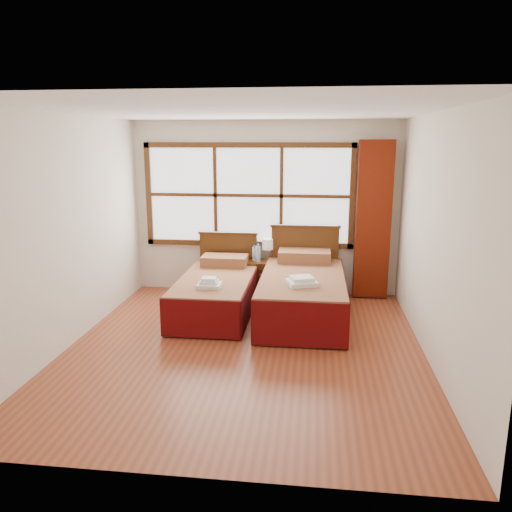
# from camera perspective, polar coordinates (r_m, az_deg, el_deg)

# --- Properties ---
(floor) EXTENTS (4.50, 4.50, 0.00)m
(floor) POSITION_cam_1_polar(r_m,az_deg,el_deg) (5.76, -1.32, -10.50)
(floor) COLOR brown
(floor) RESTS_ON ground
(ceiling) EXTENTS (4.50, 4.50, 0.00)m
(ceiling) POSITION_cam_1_polar(r_m,az_deg,el_deg) (5.29, -1.47, 16.27)
(ceiling) COLOR white
(ceiling) RESTS_ON wall_back
(wall_back) EXTENTS (4.00, 0.00, 4.00)m
(wall_back) POSITION_cam_1_polar(r_m,az_deg,el_deg) (7.58, 1.04, 5.45)
(wall_back) COLOR silver
(wall_back) RESTS_ON floor
(wall_left) EXTENTS (0.00, 4.50, 4.50)m
(wall_left) POSITION_cam_1_polar(r_m,az_deg,el_deg) (5.99, -20.69, 2.57)
(wall_left) COLOR silver
(wall_left) RESTS_ON floor
(wall_right) EXTENTS (0.00, 4.50, 4.50)m
(wall_right) POSITION_cam_1_polar(r_m,az_deg,el_deg) (5.47, 19.85, 1.70)
(wall_right) COLOR silver
(wall_right) RESTS_ON floor
(window) EXTENTS (3.16, 0.06, 1.56)m
(window) POSITION_cam_1_polar(r_m,az_deg,el_deg) (7.55, -0.89, 6.95)
(window) COLOR white
(window) RESTS_ON wall_back
(curtain) EXTENTS (0.50, 0.16, 2.30)m
(curtain) POSITION_cam_1_polar(r_m,az_deg,el_deg) (7.47, 13.25, 3.98)
(curtain) COLOR maroon
(curtain) RESTS_ON wall_back
(bed_left) EXTENTS (0.98, 2.00, 0.95)m
(bed_left) POSITION_cam_1_polar(r_m,az_deg,el_deg) (6.86, -4.48, -4.06)
(bed_left) COLOR #43230E
(bed_left) RESTS_ON floor
(bed_right) EXTENTS (1.11, 2.14, 1.08)m
(bed_right) POSITION_cam_1_polar(r_m,az_deg,el_deg) (6.72, 5.34, -4.09)
(bed_right) COLOR #43230E
(bed_right) RESTS_ON floor
(nightstand) EXTENTS (0.41, 0.41, 0.54)m
(nightstand) POSITION_cam_1_polar(r_m,az_deg,el_deg) (7.54, 0.65, -2.57)
(nightstand) COLOR #4C2A10
(nightstand) RESTS_ON floor
(towels_left) EXTENTS (0.30, 0.26, 0.12)m
(towels_left) POSITION_cam_1_polar(r_m,az_deg,el_deg) (6.30, -5.36, -3.12)
(towels_left) COLOR white
(towels_left) RESTS_ON bed_left
(towels_right) EXTENTS (0.43, 0.40, 0.10)m
(towels_right) POSITION_cam_1_polar(r_m,az_deg,el_deg) (6.14, 5.28, -2.90)
(towels_right) COLOR white
(towels_right) RESTS_ON bed_right
(lamp) EXTENTS (0.16, 0.16, 0.32)m
(lamp) POSITION_cam_1_polar(r_m,az_deg,el_deg) (7.53, 1.34, 1.30)
(lamp) COLOR gold
(lamp) RESTS_ON nightstand
(bottle_near) EXTENTS (0.06, 0.06, 0.23)m
(bottle_near) POSITION_cam_1_polar(r_m,az_deg,el_deg) (7.47, -0.19, 0.25)
(bottle_near) COLOR #A5BFD5
(bottle_near) RESTS_ON nightstand
(bottle_far) EXTENTS (0.07, 0.07, 0.27)m
(bottle_far) POSITION_cam_1_polar(r_m,az_deg,el_deg) (7.40, 0.23, 0.25)
(bottle_far) COLOR #A5BFD5
(bottle_far) RESTS_ON nightstand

